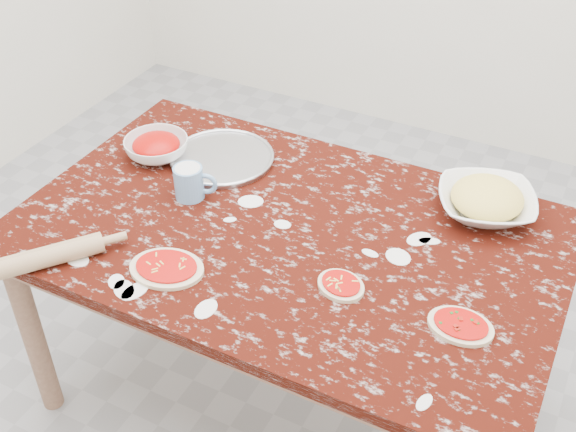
{
  "coord_description": "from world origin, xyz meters",
  "views": [
    {
      "loc": [
        0.75,
        -1.47,
        2.07
      ],
      "look_at": [
        0.0,
        0.0,
        0.8
      ],
      "focal_mm": 44.46,
      "sensor_mm": 36.0,
      "label": 1
    }
  ],
  "objects_px": {
    "sauce_bowl": "(157,148)",
    "cheese_bowl": "(486,203)",
    "worktable": "(288,251)",
    "pizza_tray": "(222,158)",
    "rolling_pin": "(49,256)",
    "flour_mug": "(190,182)"
  },
  "relations": [
    {
      "from": "sauce_bowl",
      "to": "cheese_bowl",
      "type": "distance_m",
      "value": 1.09
    },
    {
      "from": "worktable",
      "to": "pizza_tray",
      "type": "xyz_separation_m",
      "value": [
        -0.37,
        0.23,
        0.09
      ]
    },
    {
      "from": "sauce_bowl",
      "to": "worktable",
      "type": "bearing_deg",
      "value": -14.83
    },
    {
      "from": "sauce_bowl",
      "to": "rolling_pin",
      "type": "relative_size",
      "value": 0.72
    },
    {
      "from": "cheese_bowl",
      "to": "rolling_pin",
      "type": "height_order",
      "value": "cheese_bowl"
    },
    {
      "from": "rolling_pin",
      "to": "pizza_tray",
      "type": "bearing_deg",
      "value": 77.52
    },
    {
      "from": "worktable",
      "to": "flour_mug",
      "type": "distance_m",
      "value": 0.37
    },
    {
      "from": "flour_mug",
      "to": "rolling_pin",
      "type": "bearing_deg",
      "value": -110.99
    },
    {
      "from": "pizza_tray",
      "to": "sauce_bowl",
      "type": "relative_size",
      "value": 1.6
    },
    {
      "from": "worktable",
      "to": "flour_mug",
      "type": "relative_size",
      "value": 11.89
    },
    {
      "from": "pizza_tray",
      "to": "cheese_bowl",
      "type": "relative_size",
      "value": 1.18
    },
    {
      "from": "worktable",
      "to": "cheese_bowl",
      "type": "relative_size",
      "value": 5.51
    },
    {
      "from": "worktable",
      "to": "rolling_pin",
      "type": "xyz_separation_m",
      "value": [
        -0.52,
        -0.44,
        0.11
      ]
    },
    {
      "from": "worktable",
      "to": "flour_mug",
      "type": "bearing_deg",
      "value": 178.47
    },
    {
      "from": "worktable",
      "to": "flour_mug",
      "type": "xyz_separation_m",
      "value": [
        -0.35,
        0.01,
        0.14
      ]
    },
    {
      "from": "worktable",
      "to": "sauce_bowl",
      "type": "relative_size",
      "value": 7.44
    },
    {
      "from": "worktable",
      "to": "cheese_bowl",
      "type": "height_order",
      "value": "cheese_bowl"
    },
    {
      "from": "pizza_tray",
      "to": "flour_mug",
      "type": "bearing_deg",
      "value": -84.02
    },
    {
      "from": "flour_mug",
      "to": "rolling_pin",
      "type": "distance_m",
      "value": 0.48
    },
    {
      "from": "sauce_bowl",
      "to": "flour_mug",
      "type": "distance_m",
      "value": 0.27
    },
    {
      "from": "pizza_tray",
      "to": "sauce_bowl",
      "type": "bearing_deg",
      "value": -158.97
    },
    {
      "from": "pizza_tray",
      "to": "cheese_bowl",
      "type": "distance_m",
      "value": 0.87
    }
  ]
}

